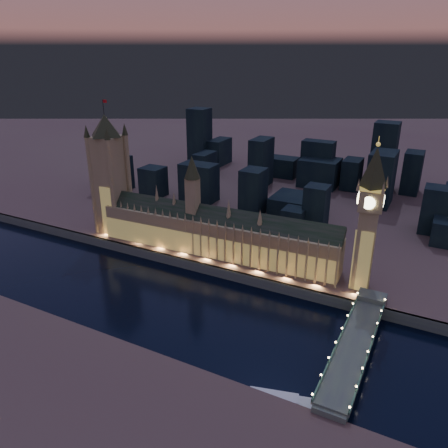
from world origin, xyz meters
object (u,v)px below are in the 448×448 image
at_px(palace_of_westminster, 214,232).
at_px(river_boat, 273,399).
at_px(elizabeth_tower, 370,208).
at_px(westminster_bridge, 355,346).
at_px(victoria_tower, 110,169).

relative_size(palace_of_westminster, river_boat, 4.27).
distance_m(elizabeth_tower, westminster_bridge, 89.66).
distance_m(elizabeth_tower, river_boat, 137.31).
bearing_deg(victoria_tower, westminster_bridge, -15.92).
height_order(palace_of_westminster, river_boat, palace_of_westminster).
bearing_deg(palace_of_westminster, river_boat, -50.49).
xyz_separation_m(elizabeth_tower, westminster_bridge, (11.24, -65.37, -60.33)).
relative_size(palace_of_westminster, elizabeth_tower, 1.93).
relative_size(victoria_tower, river_boat, 2.44).
height_order(palace_of_westminster, westminster_bridge, palace_of_westminster).
bearing_deg(victoria_tower, elizabeth_tower, 0.00).
bearing_deg(westminster_bridge, palace_of_westminster, 152.77).
distance_m(westminster_bridge, river_boat, 61.46).
bearing_deg(palace_of_westminster, elizabeth_tower, 0.09).
xyz_separation_m(victoria_tower, river_boat, (201.28, -119.92, -63.60)).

